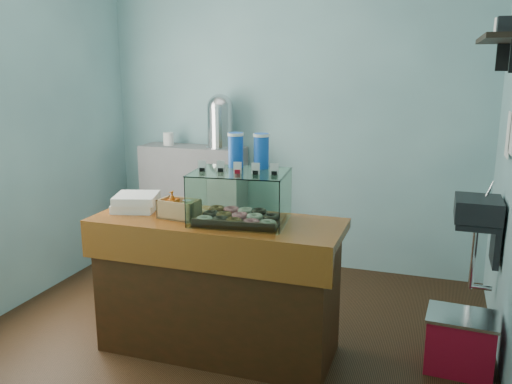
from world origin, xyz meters
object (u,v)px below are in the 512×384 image
(counter, at_px, (218,285))
(coffee_urn, at_px, (220,120))
(display_case, at_px, (241,194))
(red_cooler, at_px, (460,342))

(counter, relative_size, coffee_urn, 3.25)
(display_case, xyz_separation_m, coffee_urn, (-0.77, 1.53, 0.29))
(display_case, height_order, red_cooler, display_case)
(display_case, relative_size, red_cooler, 1.43)
(counter, bearing_deg, red_cooler, 9.48)
(coffee_urn, bearing_deg, red_cooler, -31.87)
(counter, distance_m, coffee_urn, 1.91)
(counter, height_order, display_case, display_case)
(counter, xyz_separation_m, coffee_urn, (-0.61, 1.57, 0.90))
(coffee_urn, bearing_deg, display_case, -63.38)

